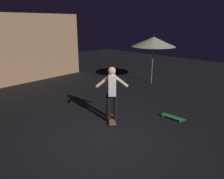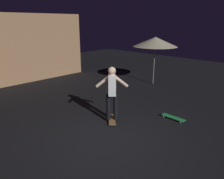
# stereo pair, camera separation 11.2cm
# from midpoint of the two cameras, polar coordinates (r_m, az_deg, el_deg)

# --- Properties ---
(ground_plane) EXTENTS (28.00, 28.00, 0.00)m
(ground_plane) POSITION_cam_midpoint_polar(r_m,az_deg,el_deg) (5.78, -1.10, -13.65)
(ground_plane) COLOR black
(patio_umbrella) EXTENTS (2.10, 2.10, 2.30)m
(patio_umbrella) POSITION_cam_midpoint_polar(r_m,az_deg,el_deg) (10.68, 11.75, 12.31)
(patio_umbrella) COLOR slate
(patio_umbrella) RESTS_ON ground_plane
(skateboard_ridden) EXTENTS (0.69, 0.70, 0.07)m
(skateboard_ridden) POSITION_cam_midpoint_polar(r_m,az_deg,el_deg) (6.81, 0.48, -8.01)
(skateboard_ridden) COLOR olive
(skateboard_ridden) RESTS_ON ground_plane
(skateboard_spare) EXTENTS (0.22, 0.78, 0.07)m
(skateboard_spare) POSITION_cam_midpoint_polar(r_m,az_deg,el_deg) (7.23, 16.39, -7.18)
(skateboard_spare) COLOR green
(skateboard_spare) RESTS_ON ground_plane
(skater) EXTENTS (0.77, 0.75, 1.67)m
(skater) POSITION_cam_midpoint_polar(r_m,az_deg,el_deg) (6.44, 0.50, -0.11)
(skater) COLOR black
(skater) RESTS_ON skateboard_ridden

